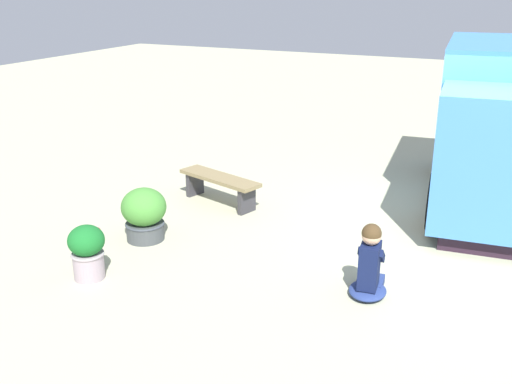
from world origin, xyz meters
TOP-DOWN VIEW (x-y plane):
  - ground_plane at (0.00, 0.00)m, footprint 40.00×40.00m
  - food_truck at (-1.33, 0.76)m, footprint 4.79×2.98m
  - person_customer at (2.63, -0.40)m, footprint 0.76×0.50m
  - planter_flowering_near at (2.45, -3.70)m, footprint 0.64×0.64m
  - planter_flowering_far at (3.72, -3.65)m, footprint 0.45×0.45m
  - plaza_bench at (0.72, -3.44)m, footprint 0.83×1.58m

SIDE VIEW (x-z plane):
  - ground_plane at x=0.00m, z-range 0.00..0.00m
  - plaza_bench at x=0.72m, z-range 0.12..0.59m
  - person_customer at x=2.63m, z-range -0.09..0.82m
  - planter_flowering_far at x=3.72m, z-range 0.03..0.73m
  - planter_flowering_near at x=2.45m, z-range 0.02..0.78m
  - food_truck at x=-1.33m, z-range -0.05..2.52m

